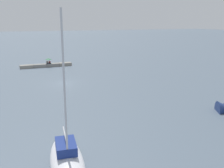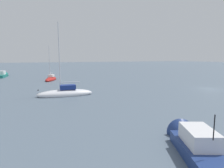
# 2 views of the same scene
# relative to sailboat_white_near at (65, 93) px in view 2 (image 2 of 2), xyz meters

# --- Properties ---
(ground_plane) EXTENTS (500.00, 500.00, 0.00)m
(ground_plane) POSITION_rel_sailboat_white_near_xyz_m (-5.80, -25.72, -0.42)
(ground_plane) COLOR slate
(sailboat_white_near) EXTENTS (3.59, 8.69, 11.52)m
(sailboat_white_near) POSITION_rel_sailboat_white_near_xyz_m (0.00, 0.00, 0.00)
(sailboat_white_near) COLOR silver
(sailboat_white_near) RESTS_ON ground_plane
(sailboat_red_mid) EXTENTS (7.51, 4.85, 9.12)m
(sailboat_red_mid) POSITION_rel_sailboat_white_near_xyz_m (22.33, -1.39, -0.06)
(sailboat_red_mid) COLOR red
(sailboat_red_mid) RESTS_ON ground_plane
(motorboat_navy_near) EXTENTS (6.91, 4.96, 3.78)m
(motorboat_navy_near) POSITION_rel_sailboat_white_near_xyz_m (-21.34, -3.08, -0.02)
(motorboat_navy_near) COLOR navy
(motorboat_navy_near) RESTS_ON ground_plane
(motorboat_teal_mid) EXTENTS (8.04, 3.64, 4.35)m
(motorboat_teal_mid) POSITION_rel_sailboat_white_near_xyz_m (38.01, 10.67, 0.04)
(motorboat_teal_mid) COLOR #197266
(motorboat_teal_mid) RESTS_ON ground_plane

